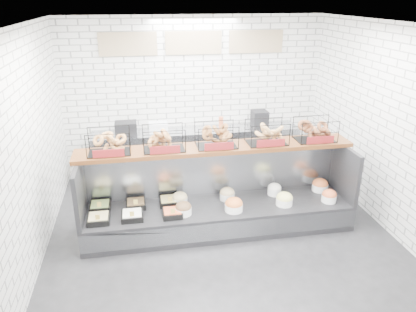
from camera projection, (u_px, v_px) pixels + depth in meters
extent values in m
plane|color=black|center=(223.00, 239.00, 5.95)|extent=(5.50, 5.50, 0.00)
cube|color=white|center=(194.00, 95.00, 7.91)|extent=(5.00, 0.02, 3.00)
cube|color=white|center=(26.00, 155.00, 4.98)|extent=(0.02, 5.50, 3.00)
cube|color=white|center=(394.00, 132.00, 5.80)|extent=(0.02, 5.50, 3.00)
cube|color=white|center=(226.00, 25.00, 4.84)|extent=(5.00, 5.50, 0.02)
cube|color=tan|center=(128.00, 44.00, 7.31)|extent=(1.05, 0.03, 0.42)
cube|color=tan|center=(194.00, 43.00, 7.51)|extent=(1.05, 0.03, 0.42)
cube|color=tan|center=(256.00, 42.00, 7.70)|extent=(1.05, 0.03, 0.42)
cube|color=black|center=(219.00, 216.00, 6.15)|extent=(4.00, 0.90, 0.40)
cube|color=#93969B|center=(225.00, 231.00, 5.75)|extent=(4.00, 0.03, 0.28)
cube|color=#93969B|center=(214.00, 170.00, 6.30)|extent=(4.00, 0.08, 0.80)
cube|color=black|center=(80.00, 191.00, 5.60)|extent=(0.06, 0.90, 0.80)
cube|color=black|center=(344.00, 171.00, 6.25)|extent=(0.06, 0.90, 0.80)
cube|color=black|center=(99.00, 219.00, 5.61)|extent=(0.30, 0.30, 0.08)
cube|color=tan|center=(98.00, 217.00, 5.60)|extent=(0.26, 0.26, 0.04)
cube|color=gold|center=(98.00, 217.00, 5.48)|extent=(0.06, 0.01, 0.08)
cube|color=black|center=(100.00, 207.00, 5.94)|extent=(0.30, 0.30, 0.08)
cube|color=#7B954C|center=(100.00, 205.00, 5.93)|extent=(0.25, 0.25, 0.04)
cube|color=gold|center=(99.00, 205.00, 5.81)|extent=(0.06, 0.01, 0.08)
cube|color=black|center=(132.00, 216.00, 5.69)|extent=(0.30, 0.30, 0.08)
cube|color=white|center=(132.00, 214.00, 5.68)|extent=(0.26, 0.26, 0.04)
cube|color=gold|center=(132.00, 214.00, 5.56)|extent=(0.06, 0.01, 0.08)
cube|color=black|center=(136.00, 204.00, 6.01)|extent=(0.29, 0.29, 0.08)
cube|color=brown|center=(136.00, 202.00, 6.00)|extent=(0.24, 0.24, 0.04)
cube|color=gold|center=(136.00, 202.00, 5.88)|extent=(0.06, 0.01, 0.08)
cube|color=black|center=(172.00, 213.00, 5.76)|extent=(0.28, 0.28, 0.08)
cube|color=#E75F31|center=(172.00, 211.00, 5.74)|extent=(0.24, 0.24, 0.04)
cube|color=gold|center=(173.00, 211.00, 5.64)|extent=(0.06, 0.01, 0.08)
cube|color=black|center=(169.00, 201.00, 6.09)|extent=(0.29, 0.29, 0.08)
cube|color=#CBBC68|center=(169.00, 199.00, 6.08)|extent=(0.25, 0.25, 0.04)
cube|color=gold|center=(170.00, 199.00, 5.96)|extent=(0.06, 0.01, 0.08)
cylinder|color=white|center=(183.00, 211.00, 5.80)|extent=(0.24, 0.24, 0.11)
ellipsoid|color=brown|center=(183.00, 207.00, 5.78)|extent=(0.23, 0.23, 0.16)
cylinder|color=white|center=(180.00, 201.00, 6.08)|extent=(0.23, 0.23, 0.11)
ellipsoid|color=tan|center=(180.00, 197.00, 6.06)|extent=(0.22, 0.22, 0.16)
cylinder|color=white|center=(234.00, 207.00, 5.90)|extent=(0.26, 0.26, 0.11)
ellipsoid|color=#D1672C|center=(234.00, 204.00, 5.87)|extent=(0.26, 0.26, 0.18)
cylinder|color=white|center=(227.00, 196.00, 6.22)|extent=(0.23, 0.23, 0.11)
ellipsoid|color=tan|center=(227.00, 192.00, 6.20)|extent=(0.23, 0.23, 0.16)
cylinder|color=white|center=(284.00, 201.00, 6.06)|extent=(0.25, 0.25, 0.11)
ellipsoid|color=#DED871|center=(284.00, 198.00, 6.04)|extent=(0.24, 0.24, 0.17)
cylinder|color=white|center=(274.00, 191.00, 6.38)|extent=(0.21, 0.21, 0.11)
ellipsoid|color=white|center=(274.00, 188.00, 6.35)|extent=(0.21, 0.21, 0.15)
cylinder|color=white|center=(329.00, 198.00, 6.16)|extent=(0.23, 0.23, 0.11)
ellipsoid|color=#D0582C|center=(329.00, 195.00, 6.14)|extent=(0.22, 0.22, 0.16)
cylinder|color=white|center=(320.00, 187.00, 6.51)|extent=(0.25, 0.25, 0.11)
ellipsoid|color=#CD5F2B|center=(320.00, 184.00, 6.48)|extent=(0.25, 0.25, 0.17)
cube|color=#42210E|center=(216.00, 148.00, 5.97)|extent=(4.10, 0.50, 0.06)
cube|color=black|center=(109.00, 141.00, 5.64)|extent=(0.60, 0.38, 0.34)
cube|color=maroon|center=(109.00, 153.00, 5.50)|extent=(0.42, 0.02, 0.11)
cube|color=black|center=(164.00, 138.00, 5.77)|extent=(0.60, 0.38, 0.34)
cube|color=maroon|center=(165.00, 150.00, 5.62)|extent=(0.42, 0.02, 0.11)
cube|color=black|center=(216.00, 135.00, 5.89)|extent=(0.60, 0.38, 0.34)
cube|color=maroon|center=(219.00, 146.00, 5.75)|extent=(0.42, 0.02, 0.11)
cube|color=black|center=(267.00, 132.00, 6.02)|extent=(0.60, 0.38, 0.34)
cube|color=maroon|center=(271.00, 143.00, 5.87)|extent=(0.42, 0.02, 0.11)
cube|color=black|center=(315.00, 129.00, 6.15)|extent=(0.60, 0.38, 0.34)
cube|color=maroon|center=(320.00, 140.00, 6.00)|extent=(0.42, 0.02, 0.11)
cube|color=#93969B|center=(197.00, 151.00, 8.00)|extent=(4.00, 0.60, 0.90)
cube|color=black|center=(126.00, 128.00, 7.53)|extent=(0.40, 0.30, 0.24)
cube|color=silver|center=(158.00, 127.00, 7.68)|extent=(0.35, 0.28, 0.18)
cylinder|color=#C75931|center=(221.00, 122.00, 7.91)|extent=(0.09, 0.09, 0.22)
cube|color=black|center=(260.00, 118.00, 8.03)|extent=(0.30, 0.30, 0.30)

